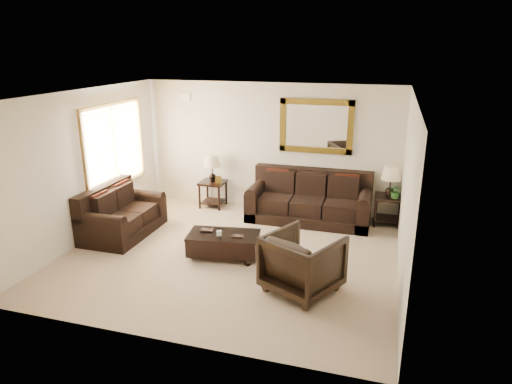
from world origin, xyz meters
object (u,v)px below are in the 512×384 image
(loveseat, at_px, (120,217))
(coffee_table, at_px, (224,242))
(sofa, at_px, (309,203))
(armchair, at_px, (303,260))
(end_table_right, at_px, (390,187))
(end_table_left, at_px, (212,173))

(loveseat, relative_size, coffee_table, 1.30)
(sofa, height_order, coffee_table, sofa)
(sofa, xyz_separation_m, armchair, (0.41, -2.86, 0.12))
(coffee_table, bearing_deg, loveseat, 162.07)
(end_table_right, bearing_deg, armchair, -110.45)
(loveseat, height_order, end_table_left, end_table_left)
(end_table_left, relative_size, armchair, 1.20)
(coffee_table, xyz_separation_m, armchair, (1.49, -0.75, 0.23))
(end_table_left, bearing_deg, loveseat, -119.89)
(end_table_left, height_order, coffee_table, end_table_left)
(coffee_table, bearing_deg, armchair, -35.38)
(loveseat, relative_size, armchair, 1.70)
(loveseat, relative_size, end_table_left, 1.41)
(loveseat, bearing_deg, end_table_right, -68.29)
(end_table_left, height_order, end_table_right, end_table_right)
(loveseat, height_order, armchair, armchair)
(end_table_left, relative_size, end_table_right, 0.98)
(sofa, height_order, armchair, sofa)
(loveseat, bearing_deg, armchair, -106.69)
(sofa, xyz_separation_m, end_table_left, (-2.18, 0.17, 0.40))
(end_table_right, distance_m, coffee_table, 3.52)
(end_table_right, xyz_separation_m, coffee_table, (-2.62, -2.28, -0.53))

